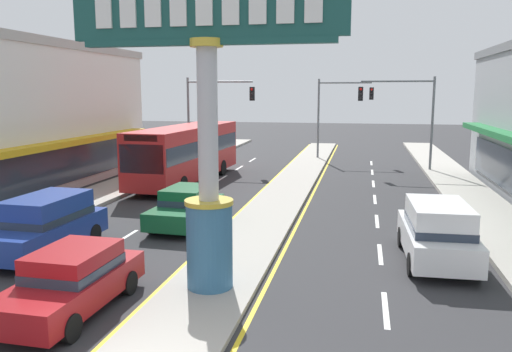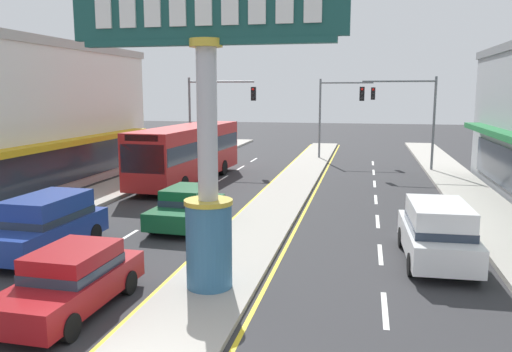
{
  "view_description": "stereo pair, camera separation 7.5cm",
  "coord_description": "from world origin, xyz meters",
  "px_view_note": "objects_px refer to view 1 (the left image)",
  "views": [
    {
      "loc": [
        3.83,
        -7.36,
        5.23
      ],
      "look_at": [
        0.57,
        8.27,
        2.6
      ],
      "focal_mm": 35.99,
      "sensor_mm": 36.0,
      "label": 1
    },
    {
      "loc": [
        3.91,
        -7.35,
        5.23
      ],
      "look_at": [
        0.57,
        8.27,
        2.6
      ],
      "focal_mm": 35.99,
      "sensor_mm": 36.0,
      "label": 2
    }
  ],
  "objects_px": {
    "district_sign": "(208,137)",
    "bus_near_left_lane": "(187,150)",
    "sedan_far_right_lane": "(187,206)",
    "sedan_far_left_oncoming": "(72,280)",
    "traffic_light_right_side": "(405,107)",
    "suv_near_right_lane": "(437,232)",
    "traffic_light_left_side": "(212,106)",
    "traffic_light_median_far": "(338,105)",
    "suv_mid_left_lane": "(46,224)"
  },
  "relations": [
    {
      "from": "district_sign",
      "to": "bus_near_left_lane",
      "type": "bearing_deg",
      "value": 111.39
    },
    {
      "from": "sedan_far_right_lane",
      "to": "district_sign",
      "type": "bearing_deg",
      "value": -65.53
    },
    {
      "from": "bus_near_left_lane",
      "to": "district_sign",
      "type": "bearing_deg",
      "value": -68.61
    },
    {
      "from": "bus_near_left_lane",
      "to": "sedan_far_left_oncoming",
      "type": "height_order",
      "value": "bus_near_left_lane"
    },
    {
      "from": "traffic_light_right_side",
      "to": "suv_near_right_lane",
      "type": "xyz_separation_m",
      "value": [
        -0.28,
        -18.86,
        -3.26
      ]
    },
    {
      "from": "traffic_light_left_side",
      "to": "district_sign",
      "type": "bearing_deg",
      "value": -73.64
    },
    {
      "from": "traffic_light_left_side",
      "to": "sedan_far_left_oncoming",
      "type": "bearing_deg",
      "value": -81.44
    },
    {
      "from": "traffic_light_median_far",
      "to": "sedan_far_left_oncoming",
      "type": "xyz_separation_m",
      "value": [
        -4.75,
        -29.51,
        -3.41
      ]
    },
    {
      "from": "sedan_far_right_lane",
      "to": "suv_near_right_lane",
      "type": "bearing_deg",
      "value": -16.12
    },
    {
      "from": "bus_near_left_lane",
      "to": "suv_mid_left_lane",
      "type": "relative_size",
      "value": 2.43
    },
    {
      "from": "traffic_light_right_side",
      "to": "suv_mid_left_lane",
      "type": "bearing_deg",
      "value": -121.59
    },
    {
      "from": "suv_near_right_lane",
      "to": "sedan_far_left_oncoming",
      "type": "distance_m",
      "value": 10.59
    },
    {
      "from": "traffic_light_left_side",
      "to": "sedan_far_left_oncoming",
      "type": "relative_size",
      "value": 1.43
    },
    {
      "from": "sedan_far_left_oncoming",
      "to": "suv_near_right_lane",
      "type": "bearing_deg",
      "value": 31.56
    },
    {
      "from": "sedan_far_left_oncoming",
      "to": "traffic_light_right_side",
      "type": "bearing_deg",
      "value": 69.13
    },
    {
      "from": "bus_near_left_lane",
      "to": "sedan_far_right_lane",
      "type": "bearing_deg",
      "value": -70.73
    },
    {
      "from": "traffic_light_median_far",
      "to": "bus_near_left_lane",
      "type": "distance_m",
      "value": 14.56
    },
    {
      "from": "suv_near_right_lane",
      "to": "traffic_light_median_far",
      "type": "bearing_deg",
      "value": 100.1
    },
    {
      "from": "traffic_light_right_side",
      "to": "district_sign",
      "type": "bearing_deg",
      "value": -105.96
    },
    {
      "from": "traffic_light_median_far",
      "to": "traffic_light_right_side",
      "type": "bearing_deg",
      "value": -48.25
    },
    {
      "from": "district_sign",
      "to": "sedan_far_right_lane",
      "type": "xyz_separation_m",
      "value": [
        -2.86,
        6.28,
        -3.31
      ]
    },
    {
      "from": "district_sign",
      "to": "sedan_far_right_lane",
      "type": "distance_m",
      "value": 7.65
    },
    {
      "from": "suv_mid_left_lane",
      "to": "sedan_far_left_oncoming",
      "type": "relative_size",
      "value": 1.07
    },
    {
      "from": "district_sign",
      "to": "suv_near_right_lane",
      "type": "bearing_deg",
      "value": 30.79
    },
    {
      "from": "bus_near_left_lane",
      "to": "suv_mid_left_lane",
      "type": "distance_m",
      "value": 13.72
    },
    {
      "from": "suv_mid_left_lane",
      "to": "sedan_far_left_oncoming",
      "type": "height_order",
      "value": "suv_mid_left_lane"
    },
    {
      "from": "traffic_light_left_side",
      "to": "sedan_far_right_lane",
      "type": "relative_size",
      "value": 1.42
    },
    {
      "from": "traffic_light_right_side",
      "to": "sedan_far_right_lane",
      "type": "xyz_separation_m",
      "value": [
        -9.3,
        -16.26,
        -3.46
      ]
    },
    {
      "from": "district_sign",
      "to": "traffic_light_right_side",
      "type": "relative_size",
      "value": 1.26
    },
    {
      "from": "traffic_light_left_side",
      "to": "bus_near_left_lane",
      "type": "relative_size",
      "value": 0.55
    },
    {
      "from": "traffic_light_left_side",
      "to": "sedan_far_right_lane",
      "type": "bearing_deg",
      "value": -77.12
    },
    {
      "from": "suv_mid_left_lane",
      "to": "traffic_light_left_side",
      "type": "bearing_deg",
      "value": 90.83
    },
    {
      "from": "suv_mid_left_lane",
      "to": "traffic_light_right_side",
      "type": "bearing_deg",
      "value": 58.41
    },
    {
      "from": "district_sign",
      "to": "sedan_far_left_oncoming",
      "type": "bearing_deg",
      "value": -146.82
    },
    {
      "from": "suv_near_right_lane",
      "to": "bus_near_left_lane",
      "type": "xyz_separation_m",
      "value": [
        -12.33,
        12.06,
        0.88
      ]
    },
    {
      "from": "traffic_light_right_side",
      "to": "traffic_light_median_far",
      "type": "height_order",
      "value": "same"
    },
    {
      "from": "sedan_far_right_lane",
      "to": "suv_mid_left_lane",
      "type": "distance_m",
      "value": 5.38
    },
    {
      "from": "suv_near_right_lane",
      "to": "sedan_far_left_oncoming",
      "type": "relative_size",
      "value": 1.07
    },
    {
      "from": "district_sign",
      "to": "traffic_light_right_side",
      "type": "height_order",
      "value": "district_sign"
    },
    {
      "from": "traffic_light_left_side",
      "to": "suv_mid_left_lane",
      "type": "height_order",
      "value": "traffic_light_left_side"
    },
    {
      "from": "district_sign",
      "to": "traffic_light_median_far",
      "type": "height_order",
      "value": "district_sign"
    },
    {
      "from": "traffic_light_median_far",
      "to": "district_sign",
      "type": "bearing_deg",
      "value": -93.92
    },
    {
      "from": "sedan_far_right_lane",
      "to": "suv_mid_left_lane",
      "type": "height_order",
      "value": "suv_mid_left_lane"
    },
    {
      "from": "traffic_light_left_side",
      "to": "suv_near_right_lane",
      "type": "relative_size",
      "value": 1.33
    },
    {
      "from": "district_sign",
      "to": "bus_near_left_lane",
      "type": "distance_m",
      "value": 17.04
    },
    {
      "from": "traffic_light_median_far",
      "to": "suv_mid_left_lane",
      "type": "distance_m",
      "value": 27.03
    },
    {
      "from": "traffic_light_median_far",
      "to": "suv_near_right_lane",
      "type": "bearing_deg",
      "value": -79.9
    },
    {
      "from": "traffic_light_left_side",
      "to": "bus_near_left_lane",
      "type": "height_order",
      "value": "traffic_light_left_side"
    },
    {
      "from": "sedan_far_right_lane",
      "to": "bus_near_left_lane",
      "type": "distance_m",
      "value": 10.07
    },
    {
      "from": "suv_near_right_lane",
      "to": "sedan_far_left_oncoming",
      "type": "bearing_deg",
      "value": -148.44
    }
  ]
}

